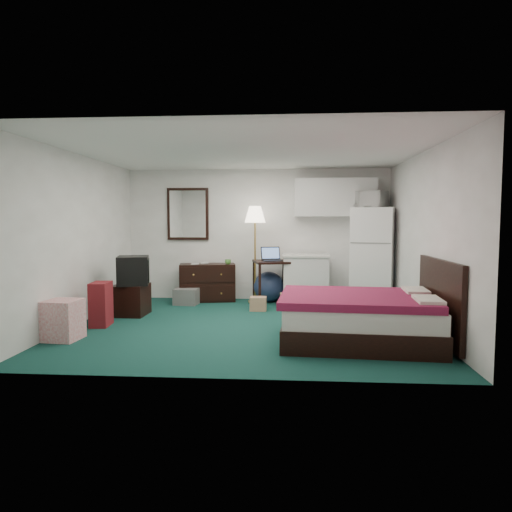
# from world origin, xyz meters

# --- Properties ---
(floor) EXTENTS (5.00, 4.50, 0.01)m
(floor) POSITION_xyz_m (0.00, 0.00, 0.00)
(floor) COLOR #0E3431
(floor) RESTS_ON ground
(ceiling) EXTENTS (5.00, 4.50, 0.01)m
(ceiling) POSITION_xyz_m (0.00, 0.00, 2.50)
(ceiling) COLOR silver
(ceiling) RESTS_ON walls
(walls) EXTENTS (5.01, 4.51, 2.50)m
(walls) POSITION_xyz_m (0.00, 0.00, 1.25)
(walls) COLOR silver
(walls) RESTS_ON floor
(mirror) EXTENTS (0.80, 0.06, 1.00)m
(mirror) POSITION_xyz_m (-1.35, 2.22, 1.65)
(mirror) COLOR white
(mirror) RESTS_ON walls
(upper_cabinets) EXTENTS (1.50, 0.35, 0.70)m
(upper_cabinets) POSITION_xyz_m (1.45, 2.08, 1.95)
(upper_cabinets) COLOR silver
(upper_cabinets) RESTS_ON walls
(headboard) EXTENTS (0.06, 1.56, 1.00)m
(headboard) POSITION_xyz_m (2.46, -0.82, 0.55)
(headboard) COLOR black
(headboard) RESTS_ON walls
(dresser) EXTENTS (1.10, 0.65, 0.71)m
(dresser) POSITION_xyz_m (-0.94, 1.98, 0.35)
(dresser) COLOR black
(dresser) RESTS_ON floor
(floor_lamp) EXTENTS (0.50, 0.50, 1.79)m
(floor_lamp) POSITION_xyz_m (-0.02, 1.88, 0.89)
(floor_lamp) COLOR gold
(floor_lamp) RESTS_ON floor
(desk) EXTENTS (0.77, 0.77, 0.80)m
(desk) POSITION_xyz_m (0.30, 1.72, 0.40)
(desk) COLOR black
(desk) RESTS_ON floor
(exercise_ball) EXTENTS (0.70, 0.70, 0.57)m
(exercise_ball) POSITION_xyz_m (0.23, 1.96, 0.28)
(exercise_ball) COLOR navy
(exercise_ball) RESTS_ON floor
(kitchen_counter) EXTENTS (0.81, 0.62, 0.87)m
(kitchen_counter) POSITION_xyz_m (0.91, 1.79, 0.44)
(kitchen_counter) COLOR silver
(kitchen_counter) RESTS_ON floor
(fridge) EXTENTS (0.92, 0.92, 1.75)m
(fridge) POSITION_xyz_m (2.13, 1.84, 0.88)
(fridge) COLOR white
(fridge) RESTS_ON floor
(bed) EXTENTS (1.96, 1.58, 0.60)m
(bed) POSITION_xyz_m (1.48, -0.82, 0.30)
(bed) COLOR maroon
(bed) RESTS_ON floor
(tv_stand) EXTENTS (0.51, 0.55, 0.50)m
(tv_stand) POSITION_xyz_m (-1.94, 0.61, 0.25)
(tv_stand) COLOR black
(tv_stand) RESTS_ON floor
(suitcase) EXTENTS (0.28, 0.41, 0.64)m
(suitcase) POSITION_xyz_m (-2.11, -0.17, 0.32)
(suitcase) COLOR maroon
(suitcase) RESTS_ON floor
(retail_box) EXTENTS (0.45, 0.45, 0.51)m
(retail_box) POSITION_xyz_m (-2.28, -0.96, 0.26)
(retail_box) COLOR white
(retail_box) RESTS_ON floor
(file_bin) EXTENTS (0.45, 0.36, 0.29)m
(file_bin) POSITION_xyz_m (-1.25, 1.57, 0.15)
(file_bin) COLOR slate
(file_bin) RESTS_ON floor
(cardboard_box_a) EXTENTS (0.28, 0.23, 0.23)m
(cardboard_box_a) POSITION_xyz_m (0.09, 1.11, 0.12)
(cardboard_box_a) COLOR #976C4A
(cardboard_box_a) RESTS_ON floor
(cardboard_box_b) EXTENTS (0.23, 0.27, 0.25)m
(cardboard_box_b) POSITION_xyz_m (0.57, 1.39, 0.13)
(cardboard_box_b) COLOR #976C4A
(cardboard_box_b) RESTS_ON floor
(laptop) EXTENTS (0.43, 0.39, 0.25)m
(laptop) POSITION_xyz_m (0.31, 1.66, 0.92)
(laptop) COLOR black
(laptop) RESTS_ON desk
(crt_tv) EXTENTS (0.62, 0.64, 0.46)m
(crt_tv) POSITION_xyz_m (-1.89, 0.59, 0.73)
(crt_tv) COLOR black
(crt_tv) RESTS_ON tv_stand
(microwave) EXTENTS (0.62, 0.56, 0.37)m
(microwave) POSITION_xyz_m (2.07, 1.91, 1.94)
(microwave) COLOR white
(microwave) RESTS_ON fridge
(book_a) EXTENTS (0.15, 0.03, 0.20)m
(book_a) POSITION_xyz_m (-1.22, 1.87, 0.81)
(book_a) COLOR #976C4A
(book_a) RESTS_ON dresser
(book_b) EXTENTS (0.15, 0.03, 0.20)m
(book_b) POSITION_xyz_m (-1.07, 2.03, 0.81)
(book_b) COLOR #976C4A
(book_b) RESTS_ON dresser
(mug) EXTENTS (0.14, 0.12, 0.12)m
(mug) POSITION_xyz_m (-0.54, 1.93, 0.76)
(mug) COLOR #52983B
(mug) RESTS_ON dresser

